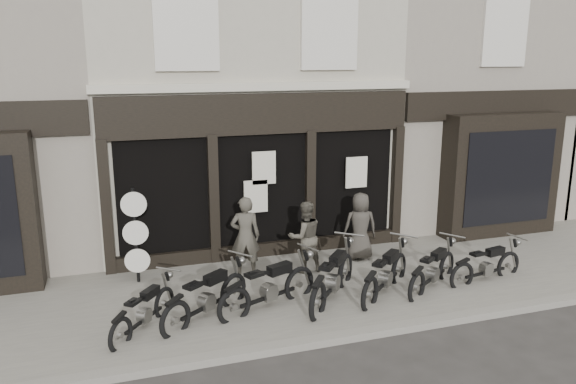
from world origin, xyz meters
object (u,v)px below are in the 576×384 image
object	(u,v)px
motorcycle_3	(333,282)
motorcycle_4	(386,277)
man_right	(360,226)
advert_sign_post	(136,240)
motorcycle_6	(487,268)
man_centre	(305,237)
motorcycle_0	(144,314)
motorcycle_2	(269,291)
motorcycle_1	(207,300)
motorcycle_5	(433,273)
man_left	(245,236)

from	to	relation	value
motorcycle_3	motorcycle_4	distance (m)	1.11
man_right	advert_sign_post	xyz separation A→B (m)	(-4.97, 0.16, 0.13)
motorcycle_6	man_centre	world-z (taller)	man_centre
motorcycle_0	advert_sign_post	xyz separation A→B (m)	(0.03, 2.10, 0.67)
motorcycle_0	motorcycle_6	size ratio (longest dim) A/B	0.82
motorcycle_2	motorcycle_6	distance (m)	4.71
motorcycle_2	motorcycle_6	world-z (taller)	motorcycle_2
motorcycle_4	man_centre	size ratio (longest dim) A/B	1.17
motorcycle_0	motorcycle_2	bearing A→B (deg)	-48.59
motorcycle_1	advert_sign_post	distance (m)	2.36
motorcycle_4	motorcycle_5	distance (m)	1.06
motorcycle_2	motorcycle_1	bearing A→B (deg)	158.85
motorcycle_2	advert_sign_post	bearing A→B (deg)	116.29
motorcycle_0	motorcycle_6	bearing A→B (deg)	-51.97
motorcycle_0	advert_sign_post	size ratio (longest dim) A/B	0.76
motorcycle_0	motorcycle_3	xyz separation A→B (m)	(3.57, 0.12, 0.09)
man_centre	man_right	size ratio (longest dim) A/B	1.00
motorcycle_1	motorcycle_3	size ratio (longest dim) A/B	0.97
advert_sign_post	motorcycle_5	bearing A→B (deg)	-15.02
motorcycle_1	motorcycle_3	world-z (taller)	motorcycle_3
man_left	motorcycle_3	bearing A→B (deg)	139.62
motorcycle_3	advert_sign_post	distance (m)	4.10
motorcycle_3	motorcycle_2	bearing A→B (deg)	131.35
motorcycle_3	man_right	distance (m)	2.36
man_centre	man_right	distance (m)	1.51
motorcycle_0	man_centre	distance (m)	3.92
motorcycle_0	motorcycle_5	world-z (taller)	motorcycle_5
motorcycle_2	motorcycle_4	world-z (taller)	motorcycle_2
motorcycle_1	motorcycle_5	world-z (taller)	motorcycle_1
motorcycle_0	man_centre	size ratio (longest dim) A/B	1.02
motorcycle_2	man_right	world-z (taller)	man_right
motorcycle_3	man_right	world-z (taller)	man_right
man_centre	motorcycle_1	bearing A→B (deg)	30.22
motorcycle_4	motorcycle_6	size ratio (longest dim) A/B	0.93
motorcycle_4	man_right	xyz separation A→B (m)	(0.32, 1.89, 0.48)
motorcycle_3	motorcycle_4	size ratio (longest dim) A/B	1.06
motorcycle_4	motorcycle_6	xyz separation A→B (m)	(2.32, -0.10, -0.04)
motorcycle_1	motorcycle_2	world-z (taller)	motorcycle_2
motorcycle_0	motorcycle_5	distance (m)	5.73
man_centre	motorcycle_4	bearing A→B (deg)	124.47
man_left	man_right	size ratio (longest dim) A/B	1.10
motorcycle_0	motorcycle_3	bearing A→B (deg)	-49.72
motorcycle_3	advert_sign_post	bearing A→B (deg)	102.21
motorcycle_2	man_centre	distance (m)	2.00
motorcycle_0	motorcycle_4	distance (m)	4.68
motorcycle_6	man_right	distance (m)	2.86
motorcycle_0	motorcycle_1	xyz separation A→B (m)	(1.11, 0.09, 0.06)
motorcycle_1	motorcycle_4	world-z (taller)	motorcycle_4
motorcycle_1	motorcycle_3	distance (m)	2.46
motorcycle_0	motorcycle_5	bearing A→B (deg)	-51.52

